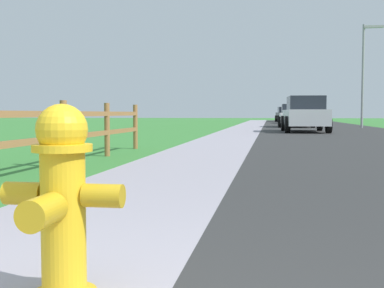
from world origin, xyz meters
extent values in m
plane|color=#3A8237|center=(0.00, 25.00, 0.00)|extent=(120.00, 120.00, 0.00)
cube|color=#303030|center=(3.50, 27.00, 0.00)|extent=(7.00, 66.00, 0.01)
cube|color=#A19AA6|center=(-3.00, 27.00, 0.00)|extent=(6.00, 66.00, 0.01)
cube|color=#3A8237|center=(-4.50, 27.00, 0.01)|extent=(5.00, 66.00, 0.00)
cylinder|color=yellow|center=(-0.49, 0.97, 0.37)|extent=(0.21, 0.21, 0.74)
cylinder|color=yellow|center=(-0.49, 0.97, 0.72)|extent=(0.28, 0.28, 0.03)
sphere|color=yellow|center=(-0.49, 0.97, 0.81)|extent=(0.24, 0.24, 0.24)
cube|color=gold|center=(-0.49, 0.97, 0.89)|extent=(0.04, 0.04, 0.04)
cylinder|color=gold|center=(-0.69, 0.97, 0.50)|extent=(0.19, 0.11, 0.11)
cylinder|color=gold|center=(-0.29, 0.97, 0.50)|extent=(0.19, 0.11, 0.11)
cylinder|color=gold|center=(-0.49, 0.75, 0.46)|extent=(0.14, 0.23, 0.14)
cylinder|color=olive|center=(-2.79, 6.19, 0.54)|extent=(0.11, 0.11, 1.09)
cylinder|color=olive|center=(-2.79, 8.30, 0.54)|extent=(0.11, 0.11, 1.09)
cylinder|color=olive|center=(-2.79, 10.40, 0.54)|extent=(0.11, 0.11, 1.09)
cube|color=olive|center=(-2.79, 5.14, 0.49)|extent=(0.07, 10.53, 0.09)
cube|color=olive|center=(-2.79, 5.14, 0.87)|extent=(0.07, 10.53, 0.09)
cube|color=#B7BABF|center=(2.06, 22.30, 0.68)|extent=(1.95, 4.68, 0.72)
cube|color=#1E232B|center=(2.07, 22.03, 1.35)|extent=(1.65, 2.33, 0.62)
cylinder|color=black|center=(3.00, 20.90, 0.37)|extent=(0.25, 0.76, 0.75)
cylinder|color=black|center=(1.22, 20.84, 0.37)|extent=(0.25, 0.76, 0.75)
cylinder|color=black|center=(2.89, 23.76, 0.37)|extent=(0.25, 0.76, 0.75)
cylinder|color=black|center=(1.12, 23.70, 0.37)|extent=(0.25, 0.76, 0.75)
cube|color=white|center=(2.03, 30.20, 0.60)|extent=(1.94, 4.30, 0.61)
cube|color=#1E232B|center=(2.03, 30.33, 1.17)|extent=(1.70, 2.15, 0.53)
cylinder|color=black|center=(3.00, 28.87, 0.34)|extent=(0.22, 0.68, 0.68)
cylinder|color=black|center=(1.07, 28.87, 0.34)|extent=(0.22, 0.68, 0.68)
cylinder|color=black|center=(2.99, 31.54, 0.34)|extent=(0.22, 0.68, 0.68)
cylinder|color=black|center=(1.06, 31.53, 0.34)|extent=(0.22, 0.68, 0.68)
cube|color=#C6B793|center=(2.80, 40.88, 0.64)|extent=(2.13, 4.81, 0.65)
cube|color=#1E232B|center=(2.80, 40.91, 1.26)|extent=(1.77, 2.59, 0.58)
cylinder|color=black|center=(3.81, 39.48, 0.37)|extent=(0.27, 0.74, 0.73)
cylinder|color=black|center=(1.98, 39.36, 0.37)|extent=(0.27, 0.74, 0.73)
cylinder|color=black|center=(3.61, 42.39, 0.37)|extent=(0.27, 0.74, 0.73)
cylinder|color=black|center=(1.79, 42.27, 0.37)|extent=(0.27, 0.74, 0.73)
cube|color=black|center=(2.05, 48.51, 0.61)|extent=(2.14, 4.49, 0.67)
cube|color=#1E232B|center=(2.04, 48.66, 1.22)|extent=(1.75, 2.03, 0.55)
cylinder|color=black|center=(3.06, 47.22, 0.32)|extent=(0.26, 0.66, 0.64)
cylinder|color=black|center=(1.23, 47.09, 0.32)|extent=(0.26, 0.66, 0.64)
cylinder|color=black|center=(2.88, 49.92, 0.32)|extent=(0.26, 0.66, 0.64)
cylinder|color=black|center=(1.04, 49.79, 0.32)|extent=(0.26, 0.66, 0.64)
cylinder|color=gray|center=(5.81, 28.92, 3.03)|extent=(0.14, 0.14, 6.06)
cube|color=#999999|center=(6.36, 28.92, 5.91)|extent=(1.10, 0.20, 0.14)
camera|label=1|loc=(0.48, -1.21, 0.89)|focal=45.75mm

